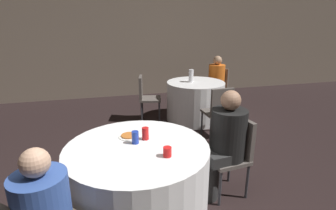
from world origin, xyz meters
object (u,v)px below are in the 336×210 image
object	(u,v)px
soda_can_blue	(135,137)
soda_can_red	(145,134)
table_far	(195,101)
person_black_shirt	(223,144)
chair_far_south	(219,108)
table_near	(138,182)
chair_far_northeast	(218,84)
person_orange_shirt	(215,83)
pizza_plate_near	(129,136)
chair_near_east	(234,149)
bottle_far	(191,76)
chair_far_west	(146,94)

from	to	relation	value
soda_can_blue	soda_can_red	size ratio (longest dim) A/B	1.00
table_far	person_black_shirt	world-z (taller)	person_black_shirt
table_far	chair_far_south	bearing A→B (deg)	-87.30
table_near	chair_far_northeast	bearing A→B (deg)	53.55
person_black_shirt	soda_can_blue	size ratio (longest dim) A/B	9.82
person_orange_shirt	pizza_plate_near	bearing A→B (deg)	102.67
table_far	chair_far_south	distance (m)	0.98
table_near	chair_near_east	distance (m)	1.09
table_near	bottle_far	xyz separation A→B (m)	(1.39, 2.45, 0.50)
chair_far_northeast	bottle_far	size ratio (longest dim) A/B	3.64
table_near	bottle_far	bearing A→B (deg)	60.44
pizza_plate_near	soda_can_blue	distance (m)	0.18
chair_near_east	person_black_shirt	distance (m)	0.18
table_near	chair_far_west	bearing A→B (deg)	78.50
person_orange_shirt	bottle_far	bearing A→B (deg)	84.94
pizza_plate_near	chair_far_west	bearing A→B (deg)	76.33
chair_near_east	soda_can_red	bearing A→B (deg)	82.87
table_near	chair_far_west	size ratio (longest dim) A/B	1.53
person_orange_shirt	soda_can_blue	world-z (taller)	person_orange_shirt
table_near	table_far	bearing A→B (deg)	58.60
bottle_far	soda_can_blue	bearing A→B (deg)	-120.36
person_orange_shirt	soda_can_blue	size ratio (longest dim) A/B	9.57
person_black_shirt	bottle_far	world-z (taller)	person_black_shirt
table_near	person_black_shirt	size ratio (longest dim) A/B	1.12
chair_far_west	bottle_far	world-z (taller)	bottle_far
table_far	person_orange_shirt	world-z (taller)	person_orange_shirt
chair_far_west	pizza_plate_near	xyz separation A→B (m)	(-0.58, -2.38, 0.23)
pizza_plate_near	bottle_far	bearing A→B (deg)	57.00
person_orange_shirt	table_near	bearing A→B (deg)	105.62
chair_near_east	soda_can_red	size ratio (longest dim) A/B	7.20
table_far	soda_can_blue	distance (m)	2.82
chair_far_west	pizza_plate_near	bearing A→B (deg)	-1.98
table_far	person_orange_shirt	xyz separation A→B (m)	(0.63, 0.51, 0.22)
table_far	bottle_far	distance (m)	0.51
table_near	person_black_shirt	bearing A→B (deg)	6.48
chair_far_northeast	chair_near_east	bearing A→B (deg)	119.67
bottle_far	chair_far_west	bearing A→B (deg)	168.82
chair_far_south	soda_can_blue	xyz separation A→B (m)	(-1.53, -1.39, 0.29)
table_far	table_near	bearing A→B (deg)	-121.40
chair_far_west	person_orange_shirt	xyz separation A→B (m)	(1.58, 0.31, 0.07)
person_black_shirt	person_orange_shirt	distance (m)	3.06
person_orange_shirt	soda_can_red	size ratio (longest dim) A/B	9.57
table_far	chair_far_west	size ratio (longest dim) A/B	1.27
table_far	chair_near_east	size ratio (longest dim) A/B	1.27
table_far	pizza_plate_near	bearing A→B (deg)	-124.93
table_far	pizza_plate_near	xyz separation A→B (m)	(-1.53, -2.18, 0.39)
chair_far_west	chair_far_south	bearing A→B (deg)	52.19
table_near	pizza_plate_near	size ratio (longest dim) A/B	6.32
table_near	soda_can_blue	xyz separation A→B (m)	(-0.00, 0.07, 0.44)
chair_far_northeast	soda_can_red	xyz separation A→B (m)	(-2.13, -2.89, 0.29)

